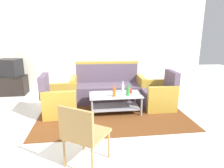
# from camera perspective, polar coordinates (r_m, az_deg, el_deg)

# --- Properties ---
(ground_plane) EXTENTS (14.00, 14.00, 0.00)m
(ground_plane) POSITION_cam_1_polar(r_m,az_deg,el_deg) (3.46, 1.01, -14.11)
(ground_plane) COLOR white
(wall_back) EXTENTS (6.52, 0.12, 2.80)m
(wall_back) POSITION_cam_1_polar(r_m,az_deg,el_deg) (6.08, -3.17, 12.12)
(wall_back) COLOR silver
(wall_back) RESTS_ON ground
(rug) EXTENTS (3.06, 2.28, 0.01)m
(rug) POSITION_cam_1_polar(r_m,az_deg,el_deg) (4.31, -0.17, -7.99)
(rug) COLOR brown
(rug) RESTS_ON ground
(couch) EXTENTS (1.83, 0.81, 0.96)m
(couch) POSITION_cam_1_polar(r_m,az_deg,el_deg) (4.91, -1.30, -1.32)
(couch) COLOR #5B4C60
(couch) RESTS_ON rug
(armchair_left) EXTENTS (0.73, 0.79, 0.85)m
(armchair_left) POSITION_cam_1_polar(r_m,az_deg,el_deg) (4.23, -15.43, -4.89)
(armchair_left) COLOR #5B4C60
(armchair_left) RESTS_ON rug
(armchair_right) EXTENTS (0.71, 0.77, 0.85)m
(armchair_right) POSITION_cam_1_polar(r_m,az_deg,el_deg) (4.56, 13.78, -3.36)
(armchair_right) COLOR #5B4C60
(armchair_right) RESTS_ON rug
(coffee_table) EXTENTS (1.10, 0.60, 0.40)m
(coffee_table) POSITION_cam_1_polar(r_m,az_deg,el_deg) (4.16, 1.00, -4.90)
(coffee_table) COLOR silver
(coffee_table) RESTS_ON rug
(bottle_orange) EXTENTS (0.07, 0.07, 0.25)m
(bottle_orange) POSITION_cam_1_polar(r_m,az_deg,el_deg) (3.96, 0.65, -2.40)
(bottle_orange) COLOR #D85919
(bottle_orange) RESTS_ON coffee_table
(bottle_clear) EXTENTS (0.07, 0.07, 0.26)m
(bottle_clear) POSITION_cam_1_polar(r_m,az_deg,el_deg) (4.22, 3.23, -1.26)
(bottle_clear) COLOR silver
(bottle_clear) RESTS_ON coffee_table
(bottle_green) EXTENTS (0.07, 0.07, 0.26)m
(bottle_green) POSITION_cam_1_polar(r_m,az_deg,el_deg) (4.03, 4.77, -2.08)
(bottle_green) COLOR #2D8C38
(bottle_green) RESTS_ON coffee_table
(cup) EXTENTS (0.08, 0.08, 0.10)m
(cup) POSITION_cam_1_polar(r_m,az_deg,el_deg) (4.21, 5.45, -2.06)
(cup) COLOR red
(cup) RESTS_ON coffee_table
(tv_stand) EXTENTS (0.80, 0.50, 0.52)m
(tv_stand) POSITION_cam_1_polar(r_m,az_deg,el_deg) (6.11, -27.64, -0.35)
(tv_stand) COLOR black
(tv_stand) RESTS_ON ground
(television) EXTENTS (0.69, 0.58, 0.48)m
(television) POSITION_cam_1_polar(r_m,az_deg,el_deg) (6.02, -28.19, 4.26)
(television) COLOR black
(television) RESTS_ON tv_stand
(wicker_chair) EXTENTS (0.67, 0.67, 0.84)m
(wicker_chair) POSITION_cam_1_polar(r_m,az_deg,el_deg) (2.47, -8.75, -13.70)
(wicker_chair) COLOR #AD844C
(wicker_chair) RESTS_ON ground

